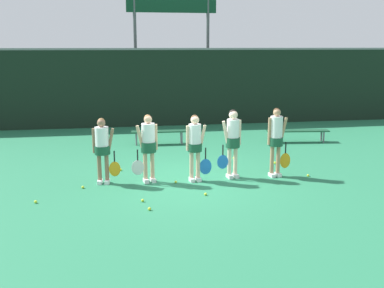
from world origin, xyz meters
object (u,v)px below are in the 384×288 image
player_3 (233,138)px  tennis_ball_10 (143,200)px  tennis_ball_2 (206,194)px  player_1 (148,143)px  tennis_ball_1 (176,182)px  tennis_ball_4 (83,187)px  tennis_ball_5 (150,209)px  tennis_ball_9 (275,163)px  scoreboard (172,5)px  player_4 (276,137)px  tennis_ball_11 (308,175)px  tennis_ball_8 (230,161)px  tennis_ball_6 (204,161)px  tennis_ball_7 (234,158)px  bench_far (159,133)px  tennis_ball_3 (121,170)px  bench_courtside (298,132)px  player_0 (102,146)px  tennis_ball_0 (36,202)px  player_2 (195,143)px

player_3 → tennis_ball_10: player_3 is taller
tennis_ball_2 → player_1: bearing=133.3°
tennis_ball_1 → tennis_ball_4: 2.24m
tennis_ball_5 → tennis_ball_9: tennis_ball_9 is taller
scoreboard → player_4: (1.50, -9.49, -4.01)m
player_1 → tennis_ball_1: bearing=-29.4°
tennis_ball_11 → tennis_ball_8: bearing=133.2°
tennis_ball_1 → tennis_ball_9: bearing=23.7°
tennis_ball_4 → tennis_ball_6: 3.81m
tennis_ball_5 → player_4: bearing=29.7°
tennis_ball_7 → tennis_ball_9: bearing=-35.2°
tennis_ball_4 → bench_far: bearing=63.9°
tennis_ball_3 → tennis_ball_10: size_ratio=1.06×
bench_far → tennis_ball_8: 3.36m
player_3 → tennis_ball_6: bearing=96.3°
player_1 → player_4: (3.28, -0.05, 0.05)m
tennis_ball_9 → tennis_ball_5: bearing=-140.9°
player_4 → bench_courtside: bearing=55.1°
tennis_ball_7 → tennis_ball_10: 4.40m
bench_courtside → player_3: (-3.37, -3.83, 0.68)m
tennis_ball_5 → tennis_ball_10: bearing=101.5°
bench_far → player_0: player_0 is taller
bench_courtside → player_3: player_3 is taller
tennis_ball_9 → scoreboard: bearing=103.0°
tennis_ball_7 → scoreboard: bearing=96.8°
bench_courtside → bench_far: bench_far is taller
player_1 → tennis_ball_3: player_1 is taller
bench_far → tennis_ball_2: bearing=-82.4°
tennis_ball_10 → tennis_ball_11: bearing=15.6°
player_1 → tennis_ball_5: bearing=-104.0°
player_0 → tennis_ball_1: (1.75, -0.30, -0.92)m
bench_courtside → bench_far: (-4.85, 0.48, 0.03)m
bench_courtside → tennis_ball_4: bench_courtside is taller
tennis_ball_5 → tennis_ball_6: size_ratio=0.97×
bench_far → tennis_ball_3: 3.50m
scoreboard → tennis_ball_5: (-1.91, -11.43, -5.02)m
tennis_ball_1 → tennis_ball_10: same height
tennis_ball_7 → tennis_ball_11: 2.53m
tennis_ball_7 → tennis_ball_0: bearing=-150.1°
tennis_ball_3 → tennis_ball_2: bearing=-51.8°
tennis_ball_7 → player_4: bearing=-72.4°
player_4 → tennis_ball_10: (-3.52, -1.41, -1.02)m
tennis_ball_2 → tennis_ball_8: 3.06m
scoreboard → tennis_ball_6: 9.30m
player_2 → tennis_ball_4: (-2.75, -0.17, -0.95)m
player_0 → tennis_ball_2: bearing=-23.7°
tennis_ball_1 → tennis_ball_10: 1.52m
player_0 → tennis_ball_4: bearing=-137.9°
bench_far → tennis_ball_4: bearing=-114.0°
scoreboard → tennis_ball_5: bearing=-99.5°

